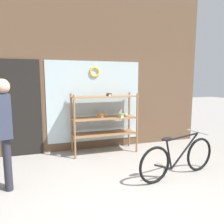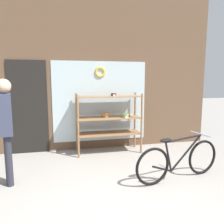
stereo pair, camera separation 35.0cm
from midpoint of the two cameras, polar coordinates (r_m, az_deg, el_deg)
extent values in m
plane|color=gray|center=(3.03, 6.06, -25.06)|extent=(30.00, 30.00, 0.00)
cube|color=brown|center=(5.24, -3.51, 11.38)|extent=(5.99, 0.08, 3.88)
cube|color=silver|center=(5.25, -1.19, 2.75)|extent=(2.24, 0.02, 1.90)
cube|color=black|center=(5.19, -19.24, 1.09)|extent=(0.84, 0.03, 2.10)
torus|color=gold|center=(5.21, -1.18, 10.41)|extent=(0.26, 0.06, 0.26)
cylinder|color=#8E6642|center=(4.66, -6.73, -3.85)|extent=(0.04, 0.04, 1.37)
cylinder|color=#8E6642|center=(5.00, 9.73, -3.06)|extent=(0.04, 0.04, 1.37)
cylinder|color=#8E6642|center=(5.12, -7.28, -2.74)|extent=(0.04, 0.04, 1.37)
cylinder|color=#8E6642|center=(5.44, 7.85, -2.10)|extent=(0.04, 0.04, 1.37)
cube|color=#8E6642|center=(5.06, 1.12, -5.59)|extent=(1.47, 0.52, 0.02)
cube|color=#8E6642|center=(4.98, 1.13, -1.54)|extent=(1.47, 0.52, 0.02)
cube|color=#8E6642|center=(4.92, 1.15, 4.09)|extent=(1.47, 0.52, 0.02)
ellipsoid|color=tan|center=(5.12, 6.79, -0.85)|extent=(0.09, 0.08, 0.07)
cube|color=white|center=(5.07, 6.99, -1.12)|extent=(0.05, 0.00, 0.04)
cylinder|color=#7A995B|center=(4.99, 5.56, -0.94)|extent=(0.14, 0.14, 0.09)
cube|color=white|center=(4.92, 5.84, -1.39)|extent=(0.05, 0.00, 0.04)
cylinder|color=#C67F42|center=(5.05, 0.40, -0.75)|extent=(0.17, 0.17, 0.10)
cube|color=white|center=(4.96, 0.65, -1.27)|extent=(0.05, 0.00, 0.04)
cylinder|color=#422619|center=(4.95, 2.44, 4.57)|extent=(0.12, 0.12, 0.06)
cube|color=white|center=(4.89, 2.65, 4.37)|extent=(0.05, 0.00, 0.04)
torus|color=black|center=(3.64, 13.39, -13.74)|extent=(0.62, 0.16, 0.62)
torus|color=black|center=(4.33, 24.76, -10.70)|extent=(0.62, 0.16, 0.62)
cylinder|color=black|center=(4.02, 21.22, -9.92)|extent=(0.62, 0.15, 0.57)
cylinder|color=black|center=(3.90, 20.73, -6.53)|extent=(0.73, 0.17, 0.07)
cylinder|color=black|center=(3.78, 17.18, -11.18)|extent=(0.17, 0.06, 0.52)
cylinder|color=black|center=(3.78, 15.65, -14.15)|extent=(0.38, 0.10, 0.17)
ellipsoid|color=black|center=(3.66, 16.59, -7.15)|extent=(0.23, 0.13, 0.06)
cylinder|color=#B2B2B7|center=(4.15, 24.40, -5.28)|extent=(0.11, 0.46, 0.02)
cylinder|color=#282833|center=(3.78, -22.98, -11.76)|extent=(0.11, 0.11, 0.82)
cylinder|color=#282833|center=(3.88, -23.06, -11.22)|extent=(0.11, 0.11, 0.82)
cube|color=#33384C|center=(3.66, -23.68, -0.60)|extent=(0.25, 0.35, 0.65)
sphere|color=tan|center=(3.62, -24.09, 6.20)|extent=(0.22, 0.22, 0.22)
camera|label=1|loc=(0.17, -87.39, 0.39)|focal=35.00mm
camera|label=2|loc=(0.17, 92.61, -0.39)|focal=35.00mm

